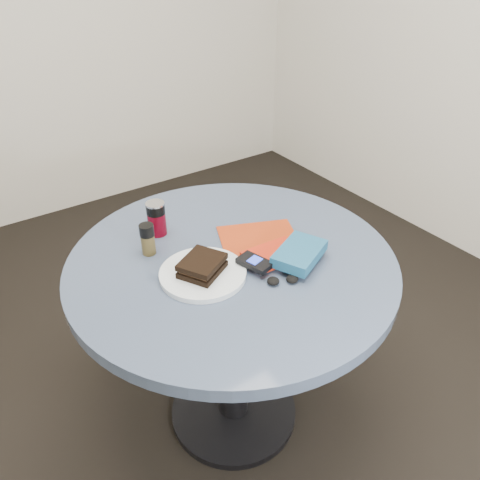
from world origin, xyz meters
TOP-DOWN VIEW (x-y plane):
  - ground at (0.00, 0.00)m, footprint 4.00×4.00m
  - table at (0.00, 0.00)m, footprint 1.00×1.00m
  - plate at (-0.12, -0.03)m, footprint 0.32×0.32m
  - sandwich at (-0.12, -0.03)m, footprint 0.16×0.15m
  - soda_can at (-0.13, 0.25)m, footprint 0.07×0.07m
  - pepper_grinder at (-0.20, 0.16)m, footprint 0.05×0.05m
  - magazine at (0.13, 0.04)m, footprint 0.30×0.27m
  - red_book at (0.10, -0.08)m, footprint 0.18×0.12m
  - novel at (0.15, -0.14)m, footprint 0.20×0.17m
  - mp3_player at (0.02, -0.09)m, footprint 0.08×0.11m
  - headphones at (0.05, -0.19)m, footprint 0.10×0.07m

SIDE VIEW (x-z plane):
  - ground at x=0.00m, z-range 0.00..0.00m
  - table at x=0.00m, z-range 0.21..0.96m
  - magazine at x=0.13m, z-range 0.75..0.75m
  - plate at x=-0.12m, z-range 0.75..0.77m
  - headphones at x=0.05m, z-range 0.75..0.77m
  - red_book at x=0.10m, z-range 0.75..0.77m
  - mp3_player at x=0.02m, z-range 0.77..0.79m
  - novel at x=0.15m, z-range 0.77..0.80m
  - sandwich at x=-0.12m, z-range 0.77..0.81m
  - pepper_grinder at x=-0.20m, z-range 0.75..0.85m
  - soda_can at x=-0.13m, z-range 0.75..0.86m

